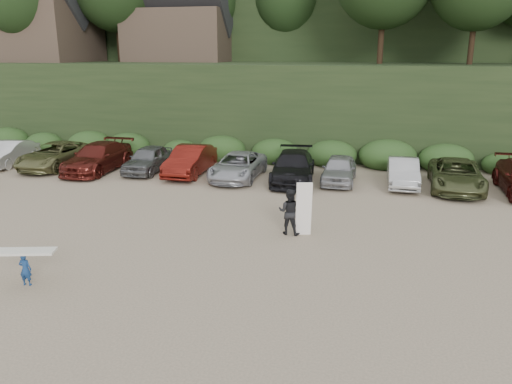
# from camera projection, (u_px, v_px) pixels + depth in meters

# --- Properties ---
(ground) EXTENTS (120.00, 120.00, 0.00)m
(ground) POSITION_uv_depth(u_px,v_px,m) (265.00, 251.00, 17.69)
(ground) COLOR tan
(ground) RESTS_ON ground
(hillside_backdrop) EXTENTS (90.00, 41.50, 28.00)m
(hillside_backdrop) POSITION_uv_depth(u_px,v_px,m) (338.00, 4.00, 48.41)
(hillside_backdrop) COLOR black
(hillside_backdrop) RESTS_ON ground
(parked_cars) EXTENTS (34.24, 5.96, 1.63)m
(parked_cars) POSITION_uv_depth(u_px,v_px,m) (221.00, 163.00, 27.95)
(parked_cars) COLOR silver
(parked_cars) RESTS_ON ground
(child_surfer) EXTENTS (1.96, 0.99, 1.13)m
(child_surfer) POSITION_uv_depth(u_px,v_px,m) (24.00, 262.00, 14.95)
(child_surfer) COLOR navy
(child_surfer) RESTS_ON ground
(adult_surfer) EXTENTS (1.35, 0.77, 2.13)m
(adult_surfer) POSITION_uv_depth(u_px,v_px,m) (291.00, 211.00, 19.14)
(adult_surfer) COLOR black
(adult_surfer) RESTS_ON ground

